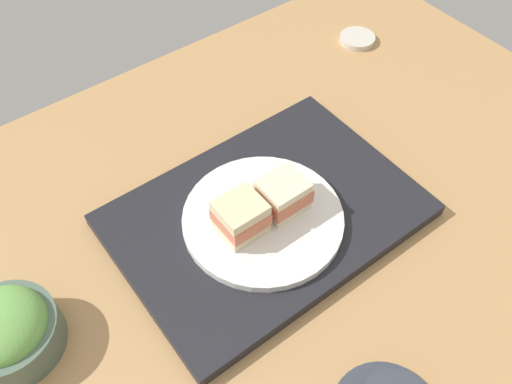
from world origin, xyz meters
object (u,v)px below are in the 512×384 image
object	(u,v)px
sandwich_plate	(263,219)
sandwich_near	(283,195)
salad_bowl	(7,331)
small_sauce_dish	(357,39)
sandwich_far	(243,215)

from	to	relation	value
sandwich_plate	sandwich_near	size ratio (longest dim) A/B	3.55
salad_bowl	small_sauce_dish	distance (cm)	82.96
sandwich_near	salad_bowl	bearing A→B (deg)	-7.32
sandwich_near	salad_bowl	xyz separation A→B (cm)	(39.73, -5.10, -2.26)
salad_bowl	small_sauce_dish	size ratio (longest dim) A/B	1.81
sandwich_plate	small_sauce_dish	bearing A→B (deg)	-149.74
sandwich_plate	small_sauce_dish	world-z (taller)	sandwich_plate
small_sauce_dish	salad_bowl	bearing A→B (deg)	14.46
sandwich_plate	salad_bowl	size ratio (longest dim) A/B	1.82
sandwich_far	sandwich_near	bearing A→B (deg)	177.42
sandwich_far	salad_bowl	world-z (taller)	sandwich_far
sandwich_near	sandwich_far	world-z (taller)	sandwich_far
small_sauce_dish	sandwich_far	bearing A→B (deg)	28.28
sandwich_near	small_sauce_dish	xyz separation A→B (cm)	(-40.54, -25.80, -5.41)
small_sauce_dish	sandwich_plate	bearing A→B (deg)	30.26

